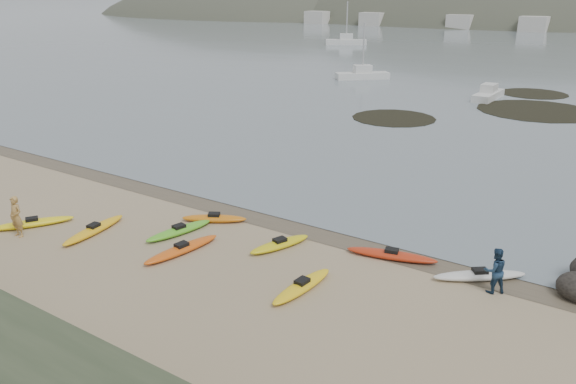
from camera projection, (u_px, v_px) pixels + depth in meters
The scene contains 6 objects.
ground at pixel (288, 220), 27.77m from camera, with size 600.00×600.00×0.00m, color tan.
wet_sand at pixel (285, 222), 27.53m from camera, with size 60.00×60.00×0.00m, color brown.
kayaks at pixel (230, 244), 24.79m from camera, with size 22.47×9.87×0.34m.
person_west at pixel (16, 217), 25.68m from camera, with size 0.71×0.47×1.95m, color tan.
person_east at pixel (495, 271), 20.92m from camera, with size 0.88×0.68×1.80m, color navy.
kelp_mats at pixel (504, 108), 53.90m from camera, with size 18.96×27.15×0.04m.
Camera 1 is at (14.22, -21.32, 10.78)m, focal length 35.00 mm.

